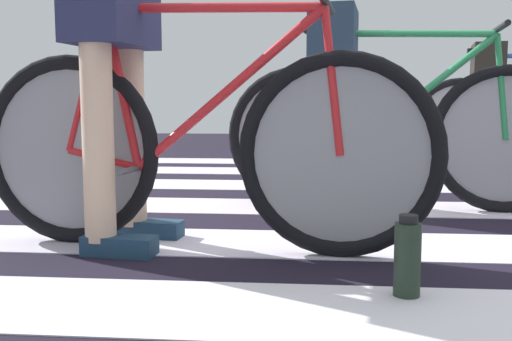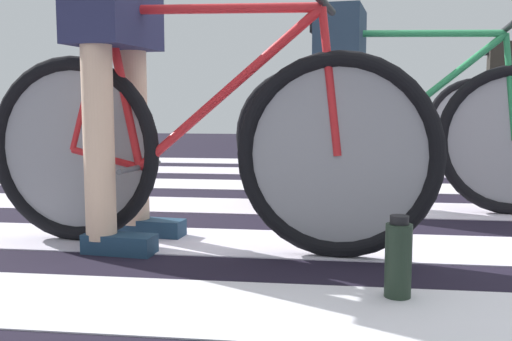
{
  "view_description": "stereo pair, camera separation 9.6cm",
  "coord_description": "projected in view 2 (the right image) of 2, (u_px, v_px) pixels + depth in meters",
  "views": [
    {
      "loc": [
        -0.55,
        -2.64,
        0.57
      ],
      "look_at": [
        -0.75,
        -0.4,
        0.3
      ],
      "focal_mm": 41.96,
      "sensor_mm": 36.0,
      "label": 1
    },
    {
      "loc": [
        -0.45,
        -2.64,
        0.57
      ],
      "look_at": [
        -0.75,
        -0.4,
        0.3
      ],
      "focal_mm": 41.96,
      "sensor_mm": 36.0,
      "label": 2
    }
  ],
  "objects": [
    {
      "name": "ground",
      "position": [
        438.0,
        229.0,
        2.61
      ],
      "size": [
        18.0,
        14.0,
        0.02
      ],
      "color": "black"
    },
    {
      "name": "cyclist_3_of_3",
      "position": [
        504.0,
        90.0,
        4.47
      ],
      "size": [
        0.37,
        0.44,
        0.97
      ],
      "rotation": [
        0.0,
        0.0,
        -0.18
      ],
      "color": "brown",
      "rests_on": "ground"
    },
    {
      "name": "cyclist_1_of_3",
      "position": [
        117.0,
        70.0,
        2.22
      ],
      "size": [
        0.36,
        0.43,
        1.02
      ],
      "rotation": [
        0.0,
        0.0,
        -0.12
      ],
      "color": "beige",
      "rests_on": "ground"
    },
    {
      "name": "bicycle_2_of_3",
      "position": [
        403.0,
        133.0,
        2.96
      ],
      "size": [
        1.73,
        0.52,
        0.93
      ],
      "rotation": [
        0.0,
        0.0,
        -0.13
      ],
      "color": "black",
      "rests_on": "ground"
    },
    {
      "name": "crosswalk_markings",
      "position": [
        430.0,
        226.0,
        2.6
      ],
      "size": [
        5.4,
        5.74,
        0.0
      ],
      "color": "silver",
      "rests_on": "ground"
    },
    {
      "name": "water_bottle",
      "position": [
        398.0,
        259.0,
        1.65
      ],
      "size": [
        0.07,
        0.07,
        0.23
      ],
      "color": "#1F2E21",
      "rests_on": "ground"
    },
    {
      "name": "cyclist_2_of_3",
      "position": [
        341.0,
        80.0,
        3.01
      ],
      "size": [
        0.36,
        0.44,
        1.0
      ],
      "rotation": [
        0.0,
        0.0,
        -0.13
      ],
      "color": "#A87A5B",
      "rests_on": "ground"
    },
    {
      "name": "bicycle_1_of_3",
      "position": [
        196.0,
        145.0,
        2.18
      ],
      "size": [
        1.73,
        0.52,
        0.93
      ],
      "rotation": [
        0.0,
        0.0,
        -0.12
      ],
      "color": "black",
      "rests_on": "ground"
    }
  ]
}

